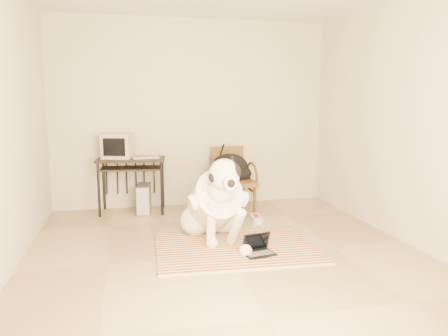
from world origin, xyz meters
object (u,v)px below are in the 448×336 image
object	(u,v)px
laptop	(258,249)
rattan_chair	(231,178)
computer_desk	(131,166)
dog	(215,204)
pc_tower	(144,198)
backpack	(231,169)
crt_monitor	(118,146)

from	to	relation	value
laptop	rattan_chair	world-z (taller)	rattan_chair
computer_desk	dog	bearing A→B (deg)	-58.17
laptop	pc_tower	distance (m)	2.25
backpack	pc_tower	bearing A→B (deg)	174.80
crt_monitor	pc_tower	size ratio (longest dim) A/B	1.06
laptop	dog	bearing A→B (deg)	117.85
rattan_chair	backpack	xyz separation A→B (m)	(-0.01, -0.04, 0.15)
crt_monitor	rattan_chair	xyz separation A→B (m)	(1.56, -0.17, -0.49)
rattan_chair	laptop	bearing A→B (deg)	-95.69
laptop	computer_desk	distance (m)	2.42
rattan_chair	crt_monitor	bearing A→B (deg)	173.74
pc_tower	backpack	bearing A→B (deg)	-5.20
crt_monitor	backpack	bearing A→B (deg)	-7.94
crt_monitor	dog	bearing A→B (deg)	-54.82
computer_desk	rattan_chair	distance (m)	1.41
backpack	laptop	bearing A→B (deg)	-95.47
dog	pc_tower	distance (m)	1.58
backpack	crt_monitor	bearing A→B (deg)	172.06
dog	computer_desk	xyz separation A→B (m)	(-0.88, 1.42, 0.24)
computer_desk	pc_tower	xyz separation A→B (m)	(0.16, -0.03, -0.46)
pc_tower	rattan_chair	xyz separation A→B (m)	(1.24, -0.07, 0.25)
pc_tower	rattan_chair	world-z (taller)	rattan_chair
crt_monitor	rattan_chair	size ratio (longest dim) A/B	0.53
laptop	backpack	world-z (taller)	backpack
laptop	pc_tower	world-z (taller)	pc_tower
laptop	crt_monitor	world-z (taller)	crt_monitor
laptop	backpack	distance (m)	1.95
computer_desk	pc_tower	world-z (taller)	computer_desk
backpack	rattan_chair	bearing A→B (deg)	75.56
laptop	crt_monitor	distance (m)	2.64
dog	crt_monitor	bearing A→B (deg)	125.18
pc_tower	backpack	xyz separation A→B (m)	(1.22, -0.11, 0.39)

